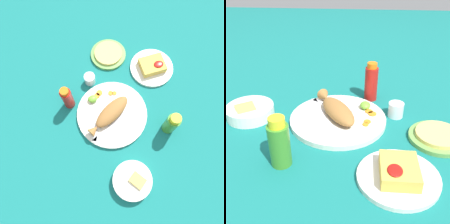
# 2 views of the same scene
# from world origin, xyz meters

# --- Properties ---
(ground_plane) EXTENTS (4.00, 4.00, 0.00)m
(ground_plane) POSITION_xyz_m (0.00, 0.00, 0.00)
(ground_plane) COLOR #146B66
(main_plate) EXTENTS (0.33, 0.33, 0.02)m
(main_plate) POSITION_xyz_m (0.00, 0.00, 0.01)
(main_plate) COLOR silver
(main_plate) RESTS_ON ground_plane
(fried_fish) EXTENTS (0.23, 0.17, 0.05)m
(fried_fish) POSITION_xyz_m (-0.01, -0.01, 0.04)
(fried_fish) COLOR #996633
(fried_fish) RESTS_ON main_plate
(fork_near) EXTENTS (0.17, 0.09, 0.00)m
(fork_near) POSITION_xyz_m (-0.05, -0.07, 0.02)
(fork_near) COLOR silver
(fork_near) RESTS_ON main_plate
(fork_far) EXTENTS (0.09, 0.17, 0.00)m
(fork_far) POSITION_xyz_m (-0.08, -0.03, 0.02)
(fork_far) COLOR silver
(fork_far) RESTS_ON main_plate
(carrot_slice_near) EXTENTS (0.02, 0.02, 0.00)m
(carrot_slice_near) POSITION_xyz_m (0.02, 0.10, 0.02)
(carrot_slice_near) COLOR orange
(carrot_slice_near) RESTS_ON main_plate
(carrot_slice_mid) EXTENTS (0.02, 0.02, 0.00)m
(carrot_slice_mid) POSITION_xyz_m (0.04, 0.09, 0.02)
(carrot_slice_mid) COLOR orange
(carrot_slice_mid) RESTS_ON main_plate
(carrot_slice_far) EXTENTS (0.03, 0.03, 0.00)m
(carrot_slice_far) POSITION_xyz_m (-0.03, 0.12, 0.02)
(carrot_slice_far) COLOR orange
(carrot_slice_far) RESTS_ON main_plate
(carrot_slice_extra) EXTENTS (0.03, 0.03, 0.00)m
(carrot_slice_extra) POSITION_xyz_m (-0.04, 0.11, 0.02)
(carrot_slice_extra) COLOR orange
(carrot_slice_extra) RESTS_ON main_plate
(lime_wedge_main) EXTENTS (0.04, 0.04, 0.02)m
(lime_wedge_main) POSITION_xyz_m (-0.07, 0.09, 0.03)
(lime_wedge_main) COLOR #6BB233
(lime_wedge_main) RESTS_ON main_plate
(hot_sauce_bottle_red) EXTENTS (0.05, 0.05, 0.15)m
(hot_sauce_bottle_red) POSITION_xyz_m (-0.18, 0.11, 0.07)
(hot_sauce_bottle_red) COLOR #B21914
(hot_sauce_bottle_red) RESTS_ON ground_plane
(hot_sauce_bottle_green) EXTENTS (0.06, 0.06, 0.15)m
(hot_sauce_bottle_green) POSITION_xyz_m (0.23, -0.14, 0.07)
(hot_sauce_bottle_green) COLOR #3D8428
(hot_sauce_bottle_green) RESTS_ON ground_plane
(salt_cup) EXTENTS (0.05, 0.05, 0.05)m
(salt_cup) POSITION_xyz_m (-0.05, 0.20, 0.02)
(salt_cup) COLOR silver
(salt_cup) RESTS_ON ground_plane
(side_plate_fries) EXTENTS (0.22, 0.22, 0.01)m
(side_plate_fries) POSITION_xyz_m (0.27, 0.18, 0.01)
(side_plate_fries) COLOR silver
(side_plate_fries) RESTS_ON ground_plane
(fries_pile) EXTENTS (0.12, 0.10, 0.04)m
(fries_pile) POSITION_xyz_m (0.27, 0.18, 0.03)
(fries_pile) COLOR gold
(fries_pile) RESTS_ON side_plate_fries
(guacamole_bowl) EXTENTS (0.17, 0.17, 0.05)m
(guacamole_bowl) POSITION_xyz_m (-0.01, -0.31, 0.02)
(guacamole_bowl) COLOR white
(guacamole_bowl) RESTS_ON ground_plane
(tortilla_plate) EXTENTS (0.18, 0.18, 0.01)m
(tortilla_plate) POSITION_xyz_m (0.08, 0.32, 0.01)
(tortilla_plate) COLOR #6B9E4C
(tortilla_plate) RESTS_ON ground_plane
(tortilla_stack) EXTENTS (0.14, 0.14, 0.01)m
(tortilla_stack) POSITION_xyz_m (0.08, 0.32, 0.02)
(tortilla_stack) COLOR #E0C666
(tortilla_stack) RESTS_ON tortilla_plate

